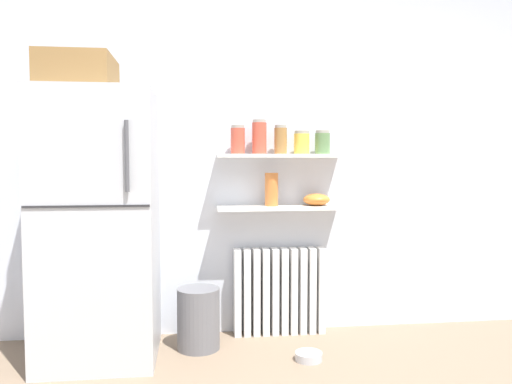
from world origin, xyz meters
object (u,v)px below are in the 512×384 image
(vase, at_px, (271,189))
(shelf_bowl, at_px, (317,200))
(storage_jar_3, at_px, (302,143))
(pet_food_bowl, at_px, (309,356))
(storage_jar_0, at_px, (238,140))
(radiator, at_px, (279,291))
(storage_jar_2, at_px, (281,140))
(storage_jar_4, at_px, (322,142))
(trash_bin, at_px, (198,318))
(storage_jar_1, at_px, (259,137))
(refrigerator, at_px, (98,218))

(vase, distance_m, shelf_bowl, 0.33)
(storage_jar_3, height_order, pet_food_bowl, storage_jar_3)
(shelf_bowl, bearing_deg, storage_jar_0, 180.00)
(radiator, bearing_deg, storage_jar_2, -90.00)
(storage_jar_2, xyz_separation_m, pet_food_bowl, (0.10, -0.47, -1.37))
(storage_jar_4, height_order, trash_bin, storage_jar_4)
(trash_bin, bearing_deg, storage_jar_1, 24.09)
(refrigerator, xyz_separation_m, shelf_bowl, (1.47, 0.24, 0.08))
(radiator, xyz_separation_m, pet_food_bowl, (0.10, -0.50, -0.29))
(storage_jar_1, height_order, trash_bin, storage_jar_1)
(storage_jar_1, xyz_separation_m, trash_bin, (-0.43, -0.19, -1.21))
(storage_jar_2, distance_m, shelf_bowl, 0.50)
(refrigerator, xyz_separation_m, trash_bin, (0.62, 0.05, -0.69))
(radiator, distance_m, trash_bin, 0.63)
(storage_jar_3, height_order, storage_jar_4, storage_jar_4)
(storage_jar_0, height_order, shelf_bowl, storage_jar_0)
(refrigerator, height_order, radiator, refrigerator)
(shelf_bowl, height_order, pet_food_bowl, shelf_bowl)
(trash_bin, bearing_deg, storage_jar_0, 34.45)
(storage_jar_2, relative_size, trash_bin, 0.50)
(vase, bearing_deg, storage_jar_4, 0.00)
(storage_jar_3, bearing_deg, storage_jar_4, 0.00)
(radiator, xyz_separation_m, vase, (-0.06, -0.03, 0.74))
(storage_jar_2, bearing_deg, shelf_bowl, -0.00)
(storage_jar_4, bearing_deg, refrigerator, -170.83)
(refrigerator, distance_m, storage_jar_1, 1.20)
(radiator, xyz_separation_m, storage_jar_4, (0.30, -0.03, 1.07))
(storage_jar_0, relative_size, storage_jar_3, 1.22)
(radiator, height_order, shelf_bowl, shelf_bowl)
(refrigerator, bearing_deg, storage_jar_3, 10.17)
(trash_bin, bearing_deg, storage_jar_3, 14.76)
(refrigerator, relative_size, storage_jar_4, 11.37)
(storage_jar_0, distance_m, storage_jar_1, 0.15)
(storage_jar_2, bearing_deg, storage_jar_3, -0.00)
(storage_jar_1, height_order, vase, storage_jar_1)
(radiator, relative_size, storage_jar_0, 3.31)
(radiator, height_order, trash_bin, radiator)
(trash_bin, bearing_deg, storage_jar_4, 12.33)
(pet_food_bowl, bearing_deg, storage_jar_3, 84.04)
(storage_jar_3, xyz_separation_m, trash_bin, (-0.73, -0.19, -1.17))
(pet_food_bowl, bearing_deg, storage_jar_1, 117.94)
(storage_jar_0, height_order, trash_bin, storage_jar_0)
(radiator, bearing_deg, storage_jar_0, -174.32)
(trash_bin, xyz_separation_m, pet_food_bowl, (0.68, -0.28, -0.18))
(storage_jar_0, xyz_separation_m, storage_jar_2, (0.30, 0.00, 0.00))
(shelf_bowl, bearing_deg, storage_jar_3, 180.00)
(refrigerator, height_order, storage_jar_2, refrigerator)
(shelf_bowl, distance_m, pet_food_bowl, 1.07)
(storage_jar_3, distance_m, vase, 0.39)
(refrigerator, bearing_deg, radiator, 12.77)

